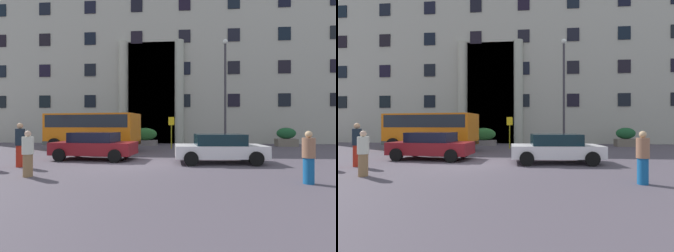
% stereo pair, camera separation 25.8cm
% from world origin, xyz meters
% --- Properties ---
extents(ground_plane, '(80.00, 64.00, 0.12)m').
position_xyz_m(ground_plane, '(0.00, 0.00, -0.06)').
color(ground_plane, '#4E4751').
extents(office_building_facade, '(40.87, 9.69, 18.82)m').
position_xyz_m(office_building_facade, '(-0.00, 17.48, 9.41)').
color(office_building_facade, '#ABA99B').
rests_on(office_building_facade, ground_plane).
extents(orange_minibus, '(6.27, 3.06, 2.52)m').
position_xyz_m(orange_minibus, '(-3.82, 5.50, 1.52)').
color(orange_minibus, orange).
rests_on(orange_minibus, ground_plane).
extents(bus_stop_sign, '(0.44, 0.08, 2.36)m').
position_xyz_m(bus_stop_sign, '(1.37, 7.56, 1.47)').
color(bus_stop_sign, '#969213').
rests_on(bus_stop_sign, ground_plane).
extents(hedge_planter_far_east, '(2.17, 0.73, 1.52)m').
position_xyz_m(hedge_planter_far_east, '(-1.08, 10.28, 0.74)').
color(hedge_planter_far_east, slate).
rests_on(hedge_planter_far_east, ground_plane).
extents(hedge_planter_entrance_right, '(1.56, 0.89, 1.40)m').
position_xyz_m(hedge_planter_entrance_right, '(-9.33, 10.39, 0.68)').
color(hedge_planter_entrance_right, slate).
rests_on(hedge_planter_entrance_right, ground_plane).
extents(hedge_planter_entrance_left, '(1.64, 0.92, 1.55)m').
position_xyz_m(hedge_planter_entrance_left, '(10.79, 10.34, 0.75)').
color(hedge_planter_entrance_left, '#706658').
rests_on(hedge_planter_entrance_left, ground_plane).
extents(parked_coupe_end, '(4.18, 2.19, 1.37)m').
position_xyz_m(parked_coupe_end, '(-2.16, 1.38, 0.71)').
color(parked_coupe_end, maroon).
rests_on(parked_coupe_end, ground_plane).
extents(parked_estate_mid, '(4.16, 2.29, 1.32)m').
position_xyz_m(parked_estate_mid, '(3.97, 0.72, 0.69)').
color(parked_estate_mid, silver).
rests_on(parked_estate_mid, ground_plane).
extents(motorcycle_near_kerb, '(2.05, 0.55, 0.89)m').
position_xyz_m(motorcycle_near_kerb, '(-3.31, 3.26, 0.46)').
color(motorcycle_near_kerb, black).
rests_on(motorcycle_near_kerb, ground_plane).
extents(pedestrian_woman_with_bag, '(0.36, 0.36, 1.82)m').
position_xyz_m(pedestrian_woman_with_bag, '(-4.41, -1.04, 0.92)').
color(pedestrian_woman_with_bag, red).
rests_on(pedestrian_woman_with_bag, ground_plane).
extents(pedestrian_woman_dark_dress, '(0.36, 0.36, 1.55)m').
position_xyz_m(pedestrian_woman_dark_dress, '(6.03, -3.25, 0.78)').
color(pedestrian_woman_dark_dress, '#155593').
rests_on(pedestrian_woman_dark_dress, ground_plane).
extents(pedestrian_man_red_shirt, '(0.36, 0.36, 1.54)m').
position_xyz_m(pedestrian_man_red_shirt, '(-2.83, -2.88, 0.77)').
color(pedestrian_man_red_shirt, olive).
rests_on(pedestrian_man_red_shirt, ground_plane).
extents(lamppost_plaza_centre, '(0.40, 0.40, 8.50)m').
position_xyz_m(lamppost_plaza_centre, '(5.53, 8.75, 4.89)').
color(lamppost_plaza_centre, '#39363D').
rests_on(lamppost_plaza_centre, ground_plane).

